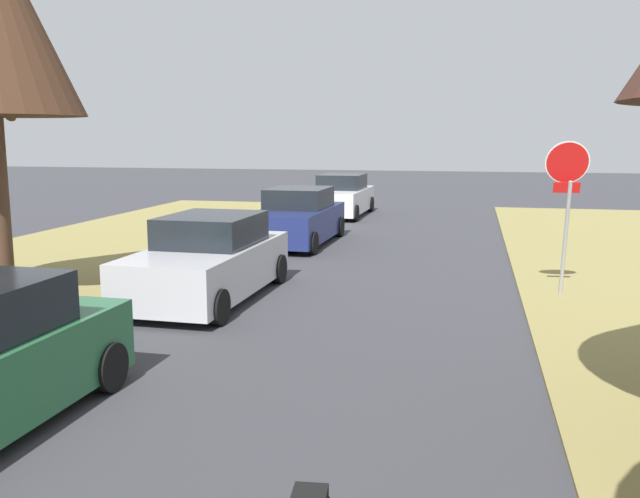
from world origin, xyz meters
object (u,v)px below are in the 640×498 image
(stop_sign_far, at_px, (567,185))
(parked_sedan_white, at_px, (341,197))
(parked_sedan_silver, at_px, (209,261))
(parked_sedan_navy, at_px, (298,218))

(stop_sign_far, distance_m, parked_sedan_white, 14.03)
(stop_sign_far, relative_size, parked_sedan_silver, 0.66)
(parked_sedan_silver, bearing_deg, stop_sign_far, 13.13)
(stop_sign_far, xyz_separation_m, parked_sedan_white, (-6.59, 12.30, -1.42))
(parked_sedan_silver, distance_m, parked_sedan_navy, 6.79)
(parked_sedan_silver, bearing_deg, parked_sedan_navy, 90.12)
(stop_sign_far, relative_size, parked_sedan_white, 0.66)
(parked_sedan_silver, xyz_separation_m, parked_sedan_navy, (-0.01, 6.79, 0.00))
(parked_sedan_navy, distance_m, parked_sedan_white, 7.04)
(parked_sedan_white, bearing_deg, parked_sedan_navy, -89.39)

